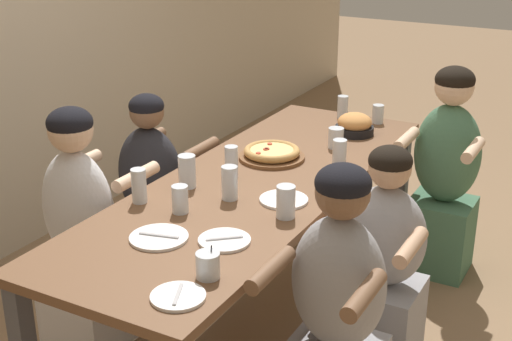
% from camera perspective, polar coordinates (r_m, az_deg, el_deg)
% --- Properties ---
extents(ground_plane, '(18.00, 18.00, 0.00)m').
position_cam_1_polar(ground_plane, '(3.62, -0.00, -12.32)').
color(ground_plane, '#896B4C').
rests_on(ground_plane, ground).
extents(dining_table, '(2.39, 0.81, 0.78)m').
position_cam_1_polar(dining_table, '(3.29, -0.00, -2.14)').
color(dining_table, brown).
rests_on(dining_table, ground).
extents(pizza_board_main, '(0.33, 0.33, 0.06)m').
position_cam_1_polar(pizza_board_main, '(3.51, 1.27, 1.39)').
color(pizza_board_main, brown).
rests_on(pizza_board_main, dining_table).
extents(skillet_bowl, '(0.31, 0.21, 0.12)m').
position_cam_1_polar(skillet_bowl, '(3.91, 7.90, 3.63)').
color(skillet_bowl, black).
rests_on(skillet_bowl, dining_table).
extents(empty_plate_a, '(0.20, 0.20, 0.02)m').
position_cam_1_polar(empty_plate_a, '(2.70, -2.54, -5.60)').
color(empty_plate_a, white).
rests_on(empty_plate_a, dining_table).
extents(empty_plate_b, '(0.21, 0.21, 0.02)m').
position_cam_1_polar(empty_plate_b, '(3.04, 2.24, -2.35)').
color(empty_plate_b, white).
rests_on(empty_plate_b, dining_table).
extents(empty_plate_c, '(0.18, 0.18, 0.02)m').
position_cam_1_polar(empty_plate_c, '(2.36, -6.26, -9.99)').
color(empty_plate_c, white).
rests_on(empty_plate_c, dining_table).
extents(empty_plate_d, '(0.23, 0.23, 0.02)m').
position_cam_1_polar(empty_plate_d, '(2.74, -7.77, -5.33)').
color(empty_plate_d, white).
rests_on(empty_plate_d, dining_table).
extents(cocktail_glass_blue, '(0.08, 0.08, 0.11)m').
position_cam_1_polar(cocktail_glass_blue, '(2.45, -3.87, -7.66)').
color(cocktail_glass_blue, silver).
rests_on(cocktail_glass_blue, dining_table).
extents(drinking_glass_a, '(0.07, 0.07, 0.15)m').
position_cam_1_polar(drinking_glass_a, '(3.04, -2.19, -1.13)').
color(drinking_glass_a, silver).
rests_on(drinking_glass_a, dining_table).
extents(drinking_glass_b, '(0.08, 0.08, 0.15)m').
position_cam_1_polar(drinking_glass_b, '(3.18, -5.53, -0.24)').
color(drinking_glass_b, silver).
rests_on(drinking_glass_b, dining_table).
extents(drinking_glass_c, '(0.06, 0.06, 0.15)m').
position_cam_1_polar(drinking_glass_c, '(3.28, -1.98, 0.57)').
color(drinking_glass_c, silver).
rests_on(drinking_glass_c, dining_table).
extents(drinking_glass_d, '(0.08, 0.08, 0.11)m').
position_cam_1_polar(drinking_glass_d, '(3.68, 6.41, 2.53)').
color(drinking_glass_d, silver).
rests_on(drinking_glass_d, dining_table).
extents(drinking_glass_e, '(0.07, 0.07, 0.12)m').
position_cam_1_polar(drinking_glass_e, '(2.94, -6.09, -2.41)').
color(drinking_glass_e, silver).
rests_on(drinking_glass_e, dining_table).
extents(drinking_glass_f, '(0.06, 0.06, 0.13)m').
position_cam_1_polar(drinking_glass_f, '(4.18, 6.94, 4.96)').
color(drinking_glass_f, silver).
rests_on(drinking_glass_f, dining_table).
extents(drinking_glass_g, '(0.06, 0.06, 0.11)m').
position_cam_1_polar(drinking_glass_g, '(4.12, 9.73, 4.40)').
color(drinking_glass_g, silver).
rests_on(drinking_glass_g, dining_table).
extents(drinking_glass_h, '(0.06, 0.06, 0.15)m').
position_cam_1_polar(drinking_glass_h, '(3.05, -9.33, -1.40)').
color(drinking_glass_h, silver).
rests_on(drinking_glass_h, dining_table).
extents(drinking_glass_i, '(0.07, 0.07, 0.12)m').
position_cam_1_polar(drinking_glass_i, '(3.46, 6.69, 1.40)').
color(drinking_glass_i, silver).
rests_on(drinking_glass_i, dining_table).
extents(drinking_glass_j, '(0.08, 0.08, 0.14)m').
position_cam_1_polar(drinking_glass_j, '(2.88, 2.40, -2.67)').
color(drinking_glass_j, silver).
rests_on(drinking_glass_j, dining_table).
extents(diner_far_midleft, '(0.51, 0.40, 1.17)m').
position_cam_1_polar(diner_far_midleft, '(3.33, -13.74, -5.55)').
color(diner_far_midleft, silver).
rests_on(diner_far_midleft, ground).
extents(diner_near_center, '(0.51, 0.40, 1.05)m').
position_cam_1_polar(diner_near_center, '(3.16, 10.02, -8.06)').
color(diner_near_center, '#99999E').
rests_on(diner_near_center, ground).
extents(diner_near_right, '(0.51, 0.40, 1.18)m').
position_cam_1_polar(diner_near_right, '(4.01, 14.85, -0.74)').
color(diner_near_right, '#477556').
rests_on(diner_near_right, ground).
extents(diner_near_midleft, '(0.51, 0.40, 1.15)m').
position_cam_1_polar(diner_near_midleft, '(2.72, 6.43, -11.86)').
color(diner_near_midleft, '#99999E').
rests_on(diner_near_midleft, ground).
extents(diner_far_center, '(0.51, 0.40, 1.10)m').
position_cam_1_polar(diner_far_center, '(3.71, -8.26, -2.98)').
color(diner_far_center, '#232328').
rests_on(diner_far_center, ground).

